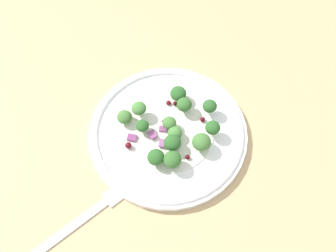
# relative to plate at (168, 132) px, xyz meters

# --- Properties ---
(ground_plane) EXTENTS (1.80, 1.80, 0.02)m
(ground_plane) POSITION_rel_plate_xyz_m (-0.02, 0.02, -0.02)
(ground_plane) COLOR tan
(plate) EXTENTS (0.24, 0.24, 0.02)m
(plate) POSITION_rel_plate_xyz_m (0.00, 0.00, 0.00)
(plate) COLOR white
(plate) RESTS_ON ground_plane
(dressing_pool) EXTENTS (0.14, 0.14, 0.00)m
(dressing_pool) POSITION_rel_plate_xyz_m (0.00, 0.00, 0.00)
(dressing_pool) COLOR white
(dressing_pool) RESTS_ON plate
(broccoli_floret_0) EXTENTS (0.02, 0.02, 0.02)m
(broccoli_floret_0) POSITION_rel_plate_xyz_m (0.01, 0.01, 0.02)
(broccoli_floret_0) COLOR #9EC684
(broccoli_floret_0) RESTS_ON plate
(broccoli_floret_1) EXTENTS (0.02, 0.02, 0.02)m
(broccoli_floret_1) POSITION_rel_plate_xyz_m (-0.01, -0.07, 0.02)
(broccoli_floret_1) COLOR #8EB77A
(broccoli_floret_1) RESTS_ON plate
(broccoli_floret_2) EXTENTS (0.02, 0.02, 0.02)m
(broccoli_floret_2) POSITION_rel_plate_xyz_m (0.05, -0.01, 0.02)
(broccoli_floret_2) COLOR #9EC684
(broccoli_floret_2) RESTS_ON plate
(broccoli_floret_3) EXTENTS (0.02, 0.02, 0.02)m
(broccoli_floret_3) POSITION_rel_plate_xyz_m (-0.04, 0.06, 0.02)
(broccoli_floret_3) COLOR #ADD18E
(broccoli_floret_3) RESTS_ON plate
(broccoli_floret_4) EXTENTS (0.03, 0.03, 0.03)m
(broccoli_floret_4) POSITION_rel_plate_xyz_m (0.06, 0.01, 0.02)
(broccoli_floret_4) COLOR #9EC684
(broccoli_floret_4) RESTS_ON plate
(broccoli_floret_5) EXTENTS (0.02, 0.02, 0.02)m
(broccoli_floret_5) POSITION_rel_plate_xyz_m (0.00, -0.04, 0.02)
(broccoli_floret_5) COLOR #ADD18E
(broccoli_floret_5) RESTS_ON plate
(broccoli_floret_6) EXTENTS (0.02, 0.02, 0.02)m
(broccoli_floret_6) POSITION_rel_plate_xyz_m (-0.00, 0.00, 0.02)
(broccoli_floret_6) COLOR #ADD18E
(broccoli_floret_6) RESTS_ON plate
(broccoli_floret_7) EXTENTS (0.02, 0.02, 0.02)m
(broccoli_floret_7) POSITION_rel_plate_xyz_m (-0.00, 0.07, 0.02)
(broccoli_floret_7) COLOR #9EC684
(broccoli_floret_7) RESTS_ON plate
(broccoli_floret_8) EXTENTS (0.03, 0.03, 0.03)m
(broccoli_floret_8) POSITION_rel_plate_xyz_m (0.03, 0.01, 0.02)
(broccoli_floret_8) COLOR #ADD18E
(broccoli_floret_8) RESTS_ON plate
(broccoli_floret_9) EXTENTS (0.03, 0.03, 0.03)m
(broccoli_floret_9) POSITION_rel_plate_xyz_m (0.02, 0.05, 0.02)
(broccoli_floret_9) COLOR #8EB77A
(broccoli_floret_9) RESTS_ON plate
(broccoli_floret_10) EXTENTS (0.03, 0.03, 0.03)m
(broccoli_floret_10) POSITION_rel_plate_xyz_m (-0.06, 0.01, 0.02)
(broccoli_floret_10) COLOR #9EC684
(broccoli_floret_10) RESTS_ON plate
(broccoli_floret_11) EXTENTS (0.02, 0.02, 0.02)m
(broccoli_floret_11) POSITION_rel_plate_xyz_m (-0.04, 0.02, 0.02)
(broccoli_floret_11) COLOR #ADD18E
(broccoli_floret_11) RESTS_ON plate
(broccoli_floret_12) EXTENTS (0.02, 0.02, 0.02)m
(broccoli_floret_12) POSITION_rel_plate_xyz_m (-0.02, -0.05, 0.02)
(broccoli_floret_12) COLOR #8EB77A
(broccoli_floret_12) RESTS_ON plate
(cranberry_0) EXTENTS (0.01, 0.01, 0.01)m
(cranberry_0) POSITION_rel_plate_xyz_m (-0.05, -0.00, 0.01)
(cranberry_0) COLOR maroon
(cranberry_0) RESTS_ON plate
(cranberry_1) EXTENTS (0.01, 0.01, 0.01)m
(cranberry_1) POSITION_rel_plate_xyz_m (-0.02, -0.07, 0.01)
(cranberry_1) COLOR maroon
(cranberry_1) RESTS_ON plate
(cranberry_2) EXTENTS (0.01, 0.01, 0.01)m
(cranberry_2) POSITION_rel_plate_xyz_m (-0.02, 0.05, 0.01)
(cranberry_2) COLOR #4C0A14
(cranberry_2) RESTS_ON plate
(cranberry_3) EXTENTS (0.01, 0.01, 0.01)m
(cranberry_3) POSITION_rel_plate_xyz_m (0.04, -0.05, 0.01)
(cranberry_3) COLOR maroon
(cranberry_3) RESTS_ON plate
(cranberry_4) EXTENTS (0.01, 0.01, 0.01)m
(cranberry_4) POSITION_rel_plate_xyz_m (0.05, -0.01, 0.01)
(cranberry_4) COLOR maroon
(cranberry_4) RESTS_ON plate
(cranberry_5) EXTENTS (0.01, 0.01, 0.01)m
(cranberry_5) POSITION_rel_plate_xyz_m (0.04, 0.03, 0.01)
(cranberry_5) COLOR #4C0A14
(cranberry_5) RESTS_ON plate
(cranberry_6) EXTENTS (0.01, 0.01, 0.01)m
(cranberry_6) POSITION_rel_plate_xyz_m (-0.05, 0.01, 0.01)
(cranberry_6) COLOR #4C0A14
(cranberry_6) RESTS_ON plate
(onion_bit_0) EXTENTS (0.02, 0.02, 0.00)m
(onion_bit_0) POSITION_rel_plate_xyz_m (0.01, -0.02, 0.01)
(onion_bit_0) COLOR #934C84
(onion_bit_0) RESTS_ON plate
(onion_bit_1) EXTENTS (0.01, 0.01, 0.00)m
(onion_bit_1) POSITION_rel_plate_xyz_m (0.02, -0.05, 0.01)
(onion_bit_1) COLOR #843D75
(onion_bit_1) RESTS_ON plate
(onion_bit_2) EXTENTS (0.01, 0.01, 0.00)m
(onion_bit_2) POSITION_rel_plate_xyz_m (0.03, -0.01, 0.01)
(onion_bit_2) COLOR #A35B93
(onion_bit_2) RESTS_ON plate
(onion_bit_3) EXTENTS (0.01, 0.01, 0.00)m
(onion_bit_3) POSITION_rel_plate_xyz_m (-0.00, -0.01, 0.01)
(onion_bit_3) COLOR #934C84
(onion_bit_3) RESTS_ON plate
(onion_bit_4) EXTENTS (0.01, 0.01, 0.00)m
(onion_bit_4) POSITION_rel_plate_xyz_m (-0.01, -0.01, 0.01)
(onion_bit_4) COLOR #843D75
(onion_bit_4) RESTS_ON plate
(fork) EXTENTS (0.15, 0.14, 0.01)m
(fork) POSITION_rel_plate_xyz_m (0.15, -0.11, -0.01)
(fork) COLOR silver
(fork) RESTS_ON ground_plane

